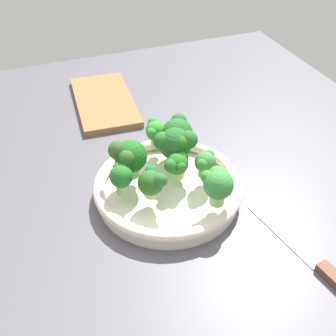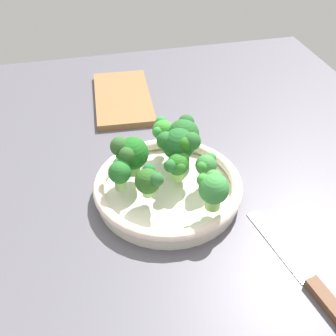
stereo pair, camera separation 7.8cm
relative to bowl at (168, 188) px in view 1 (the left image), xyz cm
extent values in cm
cube|color=#535059|center=(3.74, 3.86, -3.30)|extent=(130.00, 130.00, 2.50)
cylinder|color=silver|center=(0.00, 0.00, -1.15)|extent=(27.80, 27.80, 1.81)
torus|color=beige|center=(0.00, 0.00, 0.86)|extent=(28.95, 28.95, 2.21)
cylinder|color=#89B74D|center=(-1.21, -7.07, 2.96)|extent=(2.43, 2.43, 1.98)
sphere|color=#3A803A|center=(-1.21, -7.07, 5.28)|extent=(4.09, 4.09, 4.09)
sphere|color=#397D38|center=(-0.29, -8.33, 6.10)|extent=(1.93, 1.93, 1.93)
sphere|color=#307D2B|center=(-2.25, -5.95, 5.81)|extent=(2.24, 2.24, 2.24)
sphere|color=#2D7E3A|center=(-1.90, -5.97, 5.94)|extent=(1.77, 1.77, 1.77)
cylinder|color=#7EB758|center=(3.99, 6.08, 3.33)|extent=(2.80, 2.80, 2.72)
sphere|color=#1C651D|center=(3.99, 6.08, 6.74)|extent=(6.28, 6.28, 6.28)
sphere|color=#225C1A|center=(4.40, 8.46, 7.93)|extent=(2.67, 2.67, 2.67)
sphere|color=#2A5B23|center=(1.91, 7.28, 7.90)|extent=(3.15, 3.15, 3.15)
sphere|color=#2D5B26|center=(4.36, 8.21, 8.27)|extent=(3.75, 3.75, 3.75)
cylinder|color=#8BBD6A|center=(-0.20, 9.08, 3.21)|extent=(2.26, 2.26, 2.47)
sphere|color=#226926|center=(-0.20, 9.08, 5.82)|extent=(4.24, 4.24, 4.24)
sphere|color=#2C7A2C|center=(0.97, 8.82, 6.19)|extent=(1.74, 1.74, 1.74)
sphere|color=#247126|center=(1.38, 9.02, 6.63)|extent=(2.06, 2.06, 2.06)
sphere|color=#247932|center=(1.16, 8.09, 6.77)|extent=(2.30, 2.30, 2.30)
cylinder|color=#90CE64|center=(0.38, -2.02, 2.88)|extent=(2.64, 2.64, 1.82)
sphere|color=#276F20|center=(0.38, -2.02, 5.19)|extent=(4.28, 4.28, 4.28)
sphere|color=#276A2E|center=(-0.43, -0.39, 5.75)|extent=(2.54, 2.54, 2.54)
sphere|color=#2A7223|center=(-1.03, -2.07, 5.50)|extent=(2.22, 2.22, 2.22)
sphere|color=#327726|center=(0.87, -3.12, 5.96)|extent=(2.49, 2.49, 2.49)
cylinder|color=#8ECB61|center=(-8.93, -6.01, 3.26)|extent=(2.79, 2.79, 2.58)
sphere|color=#36863A|center=(-8.93, -6.01, 6.31)|extent=(5.39, 5.39, 5.39)
sphere|color=#418938|center=(-7.28, -6.51, 7.19)|extent=(3.15, 3.15, 3.15)
sphere|color=green|center=(-7.25, -4.55, 7.21)|extent=(2.34, 2.34, 2.34)
cylinder|color=#94CE64|center=(8.74, -5.37, 2.88)|extent=(1.88, 1.88, 1.82)
sphere|color=#246327|center=(8.74, -5.37, 5.87)|extent=(6.41, 6.41, 6.41)
sphere|color=#245829|center=(10.45, -6.31, 7.47)|extent=(3.42, 3.42, 3.42)
sphere|color=#1E692D|center=(6.46, -4.33, 7.04)|extent=(2.77, 2.77, 2.77)
cylinder|color=#84C766|center=(4.35, -3.13, 3.35)|extent=(2.42, 2.42, 2.76)
sphere|color=#205E26|center=(4.35, -3.13, 6.82)|extent=(6.43, 6.43, 6.43)
sphere|color=#266328|center=(2.87, -5.28, 8.26)|extent=(3.61, 3.61, 3.61)
sphere|color=#266A1A|center=(2.44, -3.78, 8.20)|extent=(2.79, 2.79, 2.79)
sphere|color=#256628|center=(5.05, -0.77, 7.63)|extent=(3.62, 3.62, 3.62)
cylinder|color=#8DBD62|center=(10.82, -1.42, 3.37)|extent=(2.22, 2.22, 2.80)
sphere|color=#388E2D|center=(10.82, -1.42, 6.17)|extent=(4.31, 4.31, 4.31)
sphere|color=#2D813A|center=(12.24, -1.09, 6.42)|extent=(2.32, 2.32, 2.32)
sphere|color=#2A8535|center=(12.29, -1.42, 7.20)|extent=(2.40, 2.40, 2.40)
sphere|color=#2E8934|center=(9.74, -0.20, 6.59)|extent=(2.31, 2.31, 2.31)
cylinder|color=#92C96D|center=(-3.09, 4.50, 2.83)|extent=(2.10, 2.10, 1.72)
sphere|color=#295D1F|center=(-3.09, 4.50, 5.23)|extent=(4.74, 4.74, 4.74)
sphere|color=#29642C|center=(-4.45, 3.08, 6.52)|extent=(2.56, 2.56, 2.56)
sphere|color=#19682D|center=(-1.49, 3.92, 6.33)|extent=(2.38, 2.38, 2.38)
cube|color=silver|center=(-16.74, -15.82, -1.85)|extent=(17.19, 5.45, 0.40)
cube|color=brown|center=(38.77, 3.20, -1.25)|extent=(28.47, 16.12, 1.60)
camera|label=1|loc=(-56.72, 21.42, 54.61)|focal=44.72mm
camera|label=2|loc=(-59.01, 13.93, 54.61)|focal=44.72mm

